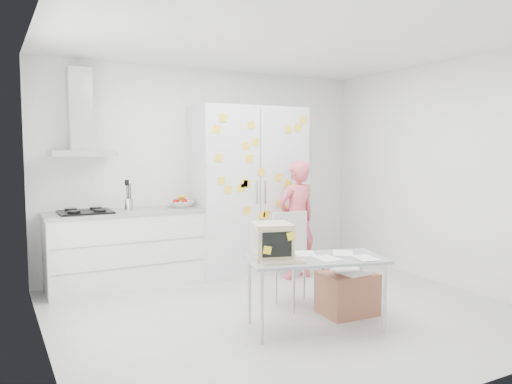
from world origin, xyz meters
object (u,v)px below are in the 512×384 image
desk (288,249)px  chair (295,253)px  person (297,220)px  cardboard_box (347,292)px

desk → chair: 0.79m
person → chair: 1.11m
desk → chair: desk is taller
person → chair: person is taller
person → desk: person is taller
cardboard_box → person: bearing=77.4°
person → chair: size_ratio=1.54×
person → desk: size_ratio=1.11×
person → chair: (-0.61, -0.91, -0.20)m
chair → cardboard_box: bearing=-59.6°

